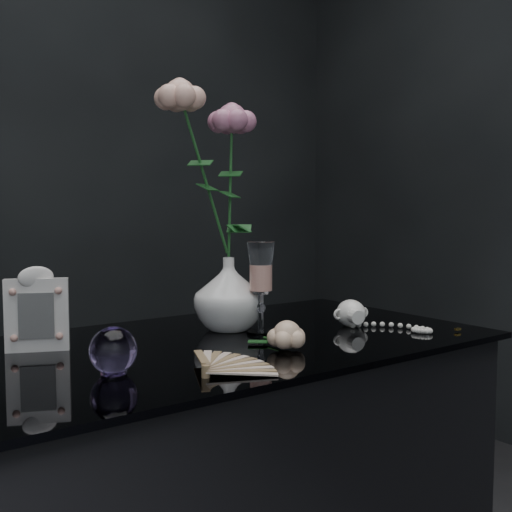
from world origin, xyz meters
TOP-DOWN VIEW (x-y plane):
  - vase at (0.06, 0.12)m, footprint 0.18×0.18m
  - wine_glass at (0.10, 0.05)m, footprint 0.07×0.07m
  - picture_frame at (-0.32, 0.17)m, footprint 0.14×0.13m
  - paperweight at (-0.27, -0.06)m, footprint 0.09×0.09m
  - paper_fan at (-0.16, -0.16)m, footprint 0.24×0.20m
  - loose_rose at (0.05, -0.09)m, footprint 0.13×0.17m
  - pearl_jar at (0.30, 0.00)m, footprint 0.26×0.26m
  - roses at (0.03, 0.13)m, footprint 0.22×0.12m

SIDE VIEW (x-z plane):
  - paper_fan at x=-0.16m, z-range 0.76..0.78m
  - loose_rose at x=0.05m, z-range 0.76..0.82m
  - pearl_jar at x=0.30m, z-range 0.76..0.82m
  - paperweight at x=-0.27m, z-range 0.76..0.84m
  - picture_frame at x=-0.32m, z-range 0.76..0.91m
  - vase at x=0.06m, z-range 0.76..0.92m
  - wine_glass at x=0.10m, z-range 0.76..0.95m
  - roses at x=0.03m, z-range 0.91..1.31m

